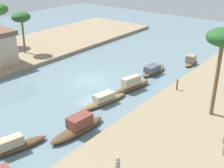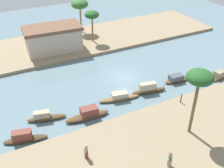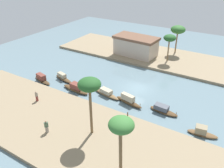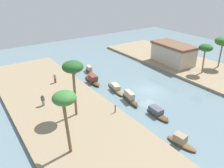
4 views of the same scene
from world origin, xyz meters
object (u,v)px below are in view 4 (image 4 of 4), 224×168
Objects in this scene: person_on_near_bank at (55,79)px; sampan_open_hull at (93,80)px; sampan_near_left_bank at (181,141)px; sampan_with_red_awning at (72,68)px; palm_tree_right_short at (223,42)px; sampan_midstream at (90,70)px; sampan_foreground at (115,88)px; mooring_post at (115,109)px; palm_tree_right_tall at (206,48)px; sampan_downstream_large at (130,98)px; sampan_with_tall_canopy at (157,113)px; palm_tree_left_near at (73,68)px; person_by_mooring at (43,101)px; riverside_building at (173,53)px; palm_tree_left_far at (64,101)px.

sampan_open_hull is at bearing 16.99° from person_on_near_bank.
sampan_near_left_bank is 0.81× the size of sampan_with_red_awning.
palm_tree_right_short is at bearing 70.65° from sampan_with_red_awning.
sampan_midstream is 0.84× the size of sampan_foreground.
mooring_post is 21.40m from palm_tree_right_tall.
palm_tree_right_tall is (-0.26, 16.98, 4.51)m from sampan_downstream_large.
palm_tree_right_short is at bearing 106.37° from sampan_near_left_bank.
sampan_near_left_bank is (5.57, -1.99, 0.04)m from sampan_with_tall_canopy.
person_on_near_bank is at bearing -137.47° from sampan_downstream_large.
palm_tree_left_near is (-2.41, -4.33, 5.68)m from mooring_post.
sampan_midstream reaches higher than sampan_with_tall_canopy.
palm_tree_right_tall reaches higher than sampan_downstream_large.
palm_tree_right_short is (0.17, 30.48, -1.23)m from palm_tree_left_near.
sampan_with_red_awning is 2.75× the size of person_by_mooring.
palm_tree_right_tall is at bearing 5.88° from riverside_building.
palm_tree_right_tall is at bearing 101.03° from palm_tree_left_far.
riverside_building is (4.04, 23.51, 1.33)m from person_on_near_bank.
sampan_open_hull is at bearing 17.14° from sampan_with_red_awning.
sampan_midstream is 15.65m from mooring_post.
person_by_mooring is (7.99, -11.61, 0.74)m from sampan_midstream.
palm_tree_left_far is 29.46m from palm_tree_right_tall.
sampan_near_left_bank is 2.22× the size of person_by_mooring.
person_on_near_bank is (-2.47, -5.64, 0.62)m from sampan_open_hull.
sampan_foreground is at bearing 112.40° from palm_tree_left_near.
palm_tree_left_near is (10.68, -1.46, 5.57)m from person_on_near_bank.
sampan_foreground is at bearing -75.53° from riverside_building.
sampan_midstream is 25.51m from palm_tree_right_short.
mooring_post is at bearing -11.47° from person_by_mooring.
sampan_midstream is 9.01m from sampan_foreground.
person_by_mooring is 0.27× the size of palm_tree_right_short.
person_on_near_bank is at bearing -110.51° from palm_tree_right_short.
palm_tree_right_tall is (8.46, 18.13, 4.55)m from sampan_open_hull.
palm_tree_left_near is (-5.47, -8.79, 6.28)m from sampan_with_tall_canopy.
sampan_downstream_large is at bearing 19.34° from sampan_with_red_awning.
sampan_midstream is at bearing -171.24° from sampan_foreground.
sampan_with_tall_canopy is 0.68× the size of palm_tree_right_short.
palm_tree_left_near is at bearing -90.32° from palm_tree_right_short.
palm_tree_left_near reaches higher than sampan_with_tall_canopy.
sampan_with_tall_canopy is 22.88m from palm_tree_right_short.
sampan_downstream_large is at bearing 86.49° from palm_tree_left_near.
palm_tree_right_short is at bearing 91.61° from sampan_foreground.
mooring_post is (5.94, -4.22, 0.62)m from sampan_foreground.
sampan_with_tall_canopy is 20.84m from sampan_with_red_awning.
riverside_building is (-6.64, 24.97, -4.23)m from palm_tree_left_near.
sampan_with_red_awning is at bearing -129.87° from palm_tree_right_tall.
sampan_midstream is 23.05m from palm_tree_left_far.
palm_tree_left_far is (21.14, -10.32, 5.80)m from sampan_with_red_awning.
sampan_with_tall_canopy is 17.86m from palm_tree_right_tall.
palm_tree_right_short is at bearing 102.15° from sampan_downstream_large.
palm_tree_right_short is at bearing 42.65° from riverside_building.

